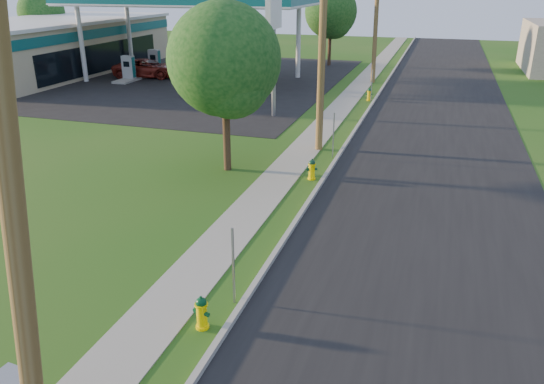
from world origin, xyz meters
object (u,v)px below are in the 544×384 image
object	(u,v)px
price_pylon	(274,16)
fuel_pump_sw	(155,64)
tree_verge	(226,65)
hydrant_mid	(312,169)
tree_lot	(332,14)
hydrant_near	(202,313)
fuel_pump_nw	(129,71)
utility_pole_far	(376,16)
fuel_pump_se	(257,69)
tree_back	(42,14)
utility_pole_mid	(322,38)
hydrant_far	(369,94)
car_red	(147,68)
fuel_pump_ne	(239,77)
utility_pole_near	(11,190)

from	to	relation	value
price_pylon	fuel_pump_sw	bearing A→B (deg)	140.60
tree_verge	hydrant_mid	distance (m)	5.18
tree_lot	hydrant_near	xyz separation A→B (m)	(5.31, -39.28, -4.06)
fuel_pump_nw	utility_pole_far	bearing A→B (deg)	15.61
utility_pole_far	fuel_pump_se	xyz separation A→B (m)	(-8.90, -1.00, -4.08)
utility_pole_far	tree_back	bearing A→B (deg)	174.38
utility_pole_mid	hydrant_far	xyz separation A→B (m)	(0.72, 11.33, -4.55)
tree_back	car_red	xyz separation A→B (m)	(14.58, -6.33, -3.49)
price_pylon	hydrant_far	size ratio (longest dim) A/B	8.25
fuel_pump_se	price_pylon	bearing A→B (deg)	-66.50
tree_lot	hydrant_mid	distance (m)	30.03
fuel_pump_se	tree_verge	bearing A→B (deg)	-73.87
fuel_pump_ne	hydrant_far	world-z (taller)	fuel_pump_ne
fuel_pump_ne	tree_lot	xyz separation A→B (m)	(4.12, 12.33, 3.74)
fuel_pump_sw	tree_back	xyz separation A→B (m)	(-14.09, 4.15, 3.49)
utility_pole_near	price_pylon	xyz separation A→B (m)	(-3.90, 23.50, 0.63)
tree_lot	hydrant_near	world-z (taller)	tree_lot
fuel_pump_nw	price_pylon	xyz separation A→B (m)	(14.00, -7.50, 4.71)
hydrant_near	hydrant_far	world-z (taller)	hydrant_far
fuel_pump_se	tree_back	distance (m)	23.72
fuel_pump_se	tree_back	size ratio (longest dim) A/B	0.49
fuel_pump_nw	tree_verge	xyz separation A→B (m)	(15.05, -16.91, 3.54)
utility_pole_near	hydrant_near	size ratio (longest dim) A/B	11.58
utility_pole_far	fuel_pump_se	size ratio (longest dim) A/B	2.97
fuel_pump_ne	hydrant_near	xyz separation A→B (m)	(9.43, -26.95, -0.32)
price_pylon	car_red	bearing A→B (deg)	145.40
tree_back	fuel_pump_sw	bearing A→B (deg)	-16.41
tree_verge	hydrant_far	size ratio (longest dim) A/B	7.98
tree_verge	fuel_pump_nw	bearing A→B (deg)	131.66
hydrant_mid	fuel_pump_ne	bearing A→B (deg)	119.35
fuel_pump_nw	hydrant_near	world-z (taller)	fuel_pump_nw
fuel_pump_nw	hydrant_far	bearing A→B (deg)	-5.12
fuel_pump_ne	fuel_pump_nw	bearing A→B (deg)	180.00
utility_pole_far	hydrant_mid	world-z (taller)	utility_pole_far
hydrant_far	fuel_pump_se	bearing A→B (deg)	149.49
utility_pole_mid	fuel_pump_sw	world-z (taller)	utility_pole_mid
tree_lot	tree_back	xyz separation A→B (m)	(-27.21, -4.19, -0.25)
hydrant_mid	tree_verge	bearing A→B (deg)	179.82
utility_pole_far	hydrant_far	xyz separation A→B (m)	(0.72, -6.67, -4.40)
fuel_pump_se	hydrant_mid	distance (m)	22.99
car_red	utility_pole_far	bearing A→B (deg)	-90.63
utility_pole_near	utility_pole_mid	distance (m)	18.00
hydrant_mid	utility_pole_far	bearing A→B (deg)	91.61
utility_pole_near	fuel_pump_sw	size ratio (longest dim) A/B	2.96
fuel_pump_nw	fuel_pump_ne	world-z (taller)	same
fuel_pump_ne	hydrant_mid	bearing A→B (deg)	-60.65
utility_pole_far	hydrant_far	size ratio (longest dim) A/B	11.45
price_pylon	tree_lot	xyz separation A→B (m)	(-0.88, 19.83, -0.97)
fuel_pump_se	fuel_pump_sw	bearing A→B (deg)	180.00
hydrant_near	hydrant_mid	distance (m)	10.02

